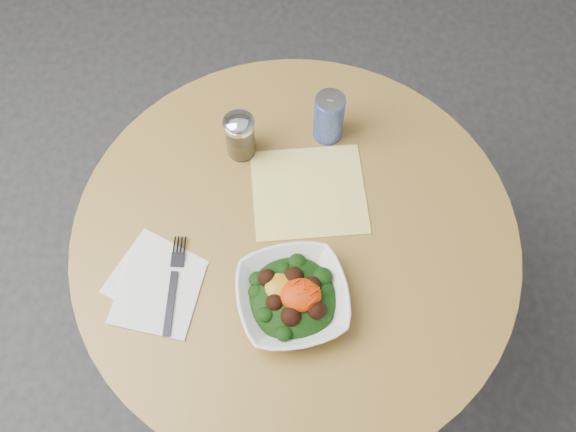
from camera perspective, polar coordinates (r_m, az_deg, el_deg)
The scene contains 8 objects.
ground at distance 1.99m, azimuth 0.42°, elevation -10.84°, with size 6.00×6.00×0.00m, color #2D2D2F.
table at distance 1.47m, azimuth 0.56°, elevation -4.96°, with size 0.90×0.90×0.75m.
cloth_napkin at distance 1.33m, azimuth 1.86°, elevation 2.18°, with size 0.23×0.21×0.00m, color yellow.
paper_napkins at distance 1.27m, azimuth -11.65°, elevation -6.06°, with size 0.21×0.24×0.00m.
salad_bowl at distance 1.20m, azimuth 0.42°, elevation -7.25°, with size 0.24×0.24×0.08m.
fork at distance 1.26m, azimuth -10.09°, elevation -5.73°, with size 0.04×0.20×0.00m.
spice_shaker at distance 1.33m, azimuth -4.28°, elevation 7.13°, with size 0.06×0.06×0.12m.
beverage_can at distance 1.36m, azimuth 3.64°, elevation 8.77°, with size 0.06×0.06×0.12m.
Camera 1 is at (-0.04, -0.54, 1.91)m, focal length 40.00 mm.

